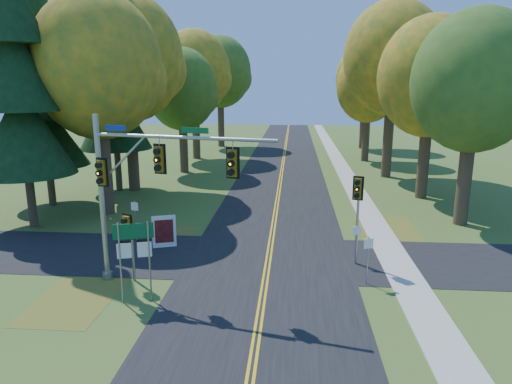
# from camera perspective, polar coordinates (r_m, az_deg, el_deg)

# --- Properties ---
(ground) EXTENTS (160.00, 160.00, 0.00)m
(ground) POSITION_cam_1_polar(r_m,az_deg,el_deg) (21.07, 1.29, -10.22)
(ground) COLOR #3B5B20
(ground) RESTS_ON ground
(road_main) EXTENTS (8.00, 160.00, 0.02)m
(road_main) POSITION_cam_1_polar(r_m,az_deg,el_deg) (21.06, 1.29, -10.19)
(road_main) COLOR black
(road_main) RESTS_ON ground
(road_cross) EXTENTS (60.00, 6.00, 0.02)m
(road_cross) POSITION_cam_1_polar(r_m,az_deg,el_deg) (22.91, 1.59, -8.21)
(road_cross) COLOR black
(road_cross) RESTS_ON ground
(centerline_left) EXTENTS (0.10, 160.00, 0.01)m
(centerline_left) POSITION_cam_1_polar(r_m,az_deg,el_deg) (21.06, 1.01, -10.15)
(centerline_left) COLOR gold
(centerline_left) RESTS_ON road_main
(centerline_right) EXTENTS (0.10, 160.00, 0.01)m
(centerline_right) POSITION_cam_1_polar(r_m,az_deg,el_deg) (21.05, 1.56, -10.16)
(centerline_right) COLOR gold
(centerline_right) RESTS_ON road_main
(sidewalk_east) EXTENTS (1.60, 160.00, 0.06)m
(sidewalk_east) POSITION_cam_1_polar(r_m,az_deg,el_deg) (21.63, 18.19, -10.19)
(sidewalk_east) COLOR #9E998E
(sidewalk_east) RESTS_ON ground
(leaf_patch_w_near) EXTENTS (4.00, 6.00, 0.00)m
(leaf_patch_w_near) POSITION_cam_1_polar(r_m,az_deg,el_deg) (25.91, -12.74, -5.98)
(leaf_patch_w_near) COLOR brown
(leaf_patch_w_near) RESTS_ON ground
(leaf_patch_e) EXTENTS (3.50, 8.00, 0.00)m
(leaf_patch_e) POSITION_cam_1_polar(r_m,az_deg,el_deg) (27.24, 16.57, -5.25)
(leaf_patch_e) COLOR brown
(leaf_patch_e) RESTS_ON ground
(leaf_patch_w_far) EXTENTS (3.00, 5.00, 0.00)m
(leaf_patch_w_far) POSITION_cam_1_polar(r_m,az_deg,el_deg) (20.25, -21.50, -12.18)
(leaf_patch_w_far) COLOR brown
(leaf_patch_w_far) RESTS_ON ground
(tree_w_a) EXTENTS (8.00, 8.00, 14.15)m
(tree_w_a) POSITION_cam_1_polar(r_m,az_deg,el_deg) (31.21, -19.03, 14.56)
(tree_w_a) COLOR #38281C
(tree_w_a) RESTS_ON ground
(tree_e_a) EXTENTS (7.20, 7.20, 12.73)m
(tree_e_a) POSITION_cam_1_polar(r_m,az_deg,el_deg) (29.95, 25.75, 12.24)
(tree_e_a) COLOR #38281C
(tree_e_a) RESTS_ON ground
(tree_w_b) EXTENTS (8.60, 8.60, 15.38)m
(tree_w_b) POSITION_cam_1_polar(r_m,az_deg,el_deg) (37.89, -15.70, 15.75)
(tree_w_b) COLOR #38281C
(tree_w_b) RESTS_ON ground
(tree_e_b) EXTENTS (7.60, 7.60, 13.33)m
(tree_e_b) POSITION_cam_1_polar(r_m,az_deg,el_deg) (36.24, 21.07, 13.18)
(tree_e_b) COLOR #38281C
(tree_e_b) RESTS_ON ground
(tree_w_c) EXTENTS (6.80, 6.80, 11.91)m
(tree_w_c) POSITION_cam_1_polar(r_m,az_deg,el_deg) (45.05, -9.18, 12.50)
(tree_w_c) COLOR #38281C
(tree_w_c) RESTS_ON ground
(tree_e_c) EXTENTS (8.80, 8.80, 15.79)m
(tree_e_c) POSITION_cam_1_polar(r_m,az_deg,el_deg) (43.93, 16.86, 15.65)
(tree_e_c) COLOR #38281C
(tree_e_c) RESTS_ON ground
(tree_w_d) EXTENTS (8.20, 8.20, 14.56)m
(tree_w_d) POSITION_cam_1_polar(r_m,az_deg,el_deg) (53.69, -7.61, 14.59)
(tree_w_d) COLOR #38281C
(tree_w_d) RESTS_ON ground
(tree_e_d) EXTENTS (7.00, 7.00, 12.32)m
(tree_e_d) POSITION_cam_1_polar(r_m,az_deg,el_deg) (52.80, 13.95, 12.68)
(tree_e_d) COLOR #38281C
(tree_e_d) RESTS_ON ground
(tree_w_e) EXTENTS (8.40, 8.40, 14.97)m
(tree_w_e) POSITION_cam_1_polar(r_m,az_deg,el_deg) (64.20, -4.42, 14.68)
(tree_w_e) COLOR #38281C
(tree_w_e) RESTS_ON ground
(tree_e_e) EXTENTS (7.80, 7.80, 13.74)m
(tree_e_e) POSITION_cam_1_polar(r_m,az_deg,el_deg) (63.57, 13.57, 13.59)
(tree_e_e) COLOR #38281C
(tree_e_e) RESTS_ON ground
(pine_a) EXTENTS (5.60, 5.60, 19.48)m
(pine_a) POSITION_cam_1_polar(r_m,az_deg,el_deg) (29.75, -27.77, 13.30)
(pine_a) COLOR #38281C
(pine_a) RESTS_ON ground
(pine_b) EXTENTS (5.60, 5.60, 17.31)m
(pine_b) POSITION_cam_1_polar(r_m,az_deg,el_deg) (34.81, -25.30, 11.63)
(pine_b) COLOR #38281C
(pine_b) RESTS_ON ground
(pine_c) EXTENTS (5.60, 5.60, 20.56)m
(pine_c) POSITION_cam_1_polar(r_m,az_deg,el_deg) (38.05, -17.66, 14.59)
(pine_c) COLOR #38281C
(pine_c) RESTS_ON ground
(traffic_mast) EXTENTS (7.79, 2.01, 7.22)m
(traffic_mast) POSITION_cam_1_polar(r_m,az_deg,el_deg) (19.17, -14.27, 1.58)
(traffic_mast) COLOR #94979C
(traffic_mast) RESTS_ON ground
(east_signal_pole) EXTENTS (0.48, 0.58, 4.33)m
(east_signal_pole) POSITION_cam_1_polar(r_m,az_deg,el_deg) (21.59, 12.60, -0.76)
(east_signal_pole) COLOR #9BA0A4
(east_signal_pole) RESTS_ON ground
(ped_signal_pole) EXTENTS (0.47, 0.56, 3.11)m
(ped_signal_pole) POSITION_cam_1_polar(r_m,az_deg,el_deg) (20.16, -15.65, -4.81)
(ped_signal_pole) COLOR gray
(ped_signal_pole) RESTS_ON ground
(route_sign_cluster) EXTENTS (1.49, 0.48, 3.30)m
(route_sign_cluster) POSITION_cam_1_polar(r_m,az_deg,el_deg) (18.34, -15.00, -6.52)
(route_sign_cluster) COLOR gray
(route_sign_cluster) RESTS_ON ground
(info_kiosk) EXTENTS (1.23, 0.56, 1.71)m
(info_kiosk) POSITION_cam_1_polar(r_m,az_deg,el_deg) (24.57, -11.41, -4.89)
(info_kiosk) COLOR white
(info_kiosk) RESTS_ON ground
(reg_sign_e_north) EXTENTS (0.38, 0.07, 1.97)m
(reg_sign_e_north) POSITION_cam_1_polar(r_m,az_deg,el_deg) (22.16, 12.50, -5.61)
(reg_sign_e_north) COLOR gray
(reg_sign_e_north) RESTS_ON ground
(reg_sign_e_south) EXTENTS (0.40, 0.15, 2.14)m
(reg_sign_e_south) POSITION_cam_1_polar(r_m,az_deg,el_deg) (20.09, 13.84, -7.30)
(reg_sign_e_south) COLOR gray
(reg_sign_e_south) RESTS_ON ground
(reg_sign_w) EXTENTS (0.42, 0.12, 2.24)m
(reg_sign_w) POSITION_cam_1_polar(r_m,az_deg,el_deg) (25.84, -14.88, -2.60)
(reg_sign_w) COLOR gray
(reg_sign_w) RESTS_ON ground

